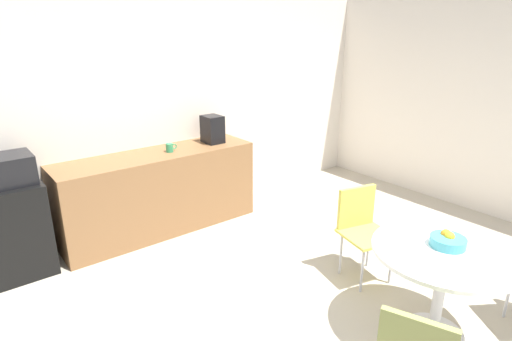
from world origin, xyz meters
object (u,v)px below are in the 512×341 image
round_table (443,268)px  coffee_maker (212,129)px  fruit_bowl (448,241)px  microwave (3,171)px  mug_white (170,148)px  chair_yellow (362,222)px  mini_fridge (15,229)px

round_table → coffee_maker: bearing=91.4°
fruit_bowl → coffee_maker: bearing=92.5°
microwave → mug_white: 1.58m
chair_yellow → mini_fridge: bearing=141.2°
microwave → coffee_maker: coffee_maker is taller
mini_fridge → coffee_maker: size_ratio=2.74×
mini_fridge → fruit_bowl: mini_fridge is taller
mini_fridge → microwave: size_ratio=1.82×
round_table → fruit_bowl: bearing=23.5°
round_table → coffee_maker: (-0.07, 2.87, 0.49)m
round_table → coffee_maker: coffee_maker is taller
round_table → chair_yellow: bearing=75.6°
microwave → chair_yellow: size_ratio=0.58×
microwave → fruit_bowl: (2.29, -2.85, -0.24)m
round_table → mini_fridge: bearing=127.9°
fruit_bowl → mug_white: mug_white is taller
mini_fridge → mug_white: size_ratio=6.79×
round_table → mug_white: mug_white is taller
coffee_maker → mini_fridge: bearing=180.0°
mini_fridge → mug_white: mug_white is taller
mini_fridge → chair_yellow: 3.16m
mini_fridge → fruit_bowl: bearing=-51.2°
microwave → round_table: bearing=-52.1°
microwave → round_table: 3.67m
coffee_maker → microwave: bearing=180.0°
round_table → fruit_bowl: (0.05, 0.02, 0.19)m
round_table → chair_yellow: (0.23, 0.89, -0.05)m
round_table → chair_yellow: size_ratio=1.21×
mini_fridge → round_table: mini_fridge is taller
mug_white → round_table: bearing=-77.0°
mini_fridge → microwave: microwave is taller
chair_yellow → fruit_bowl: same height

